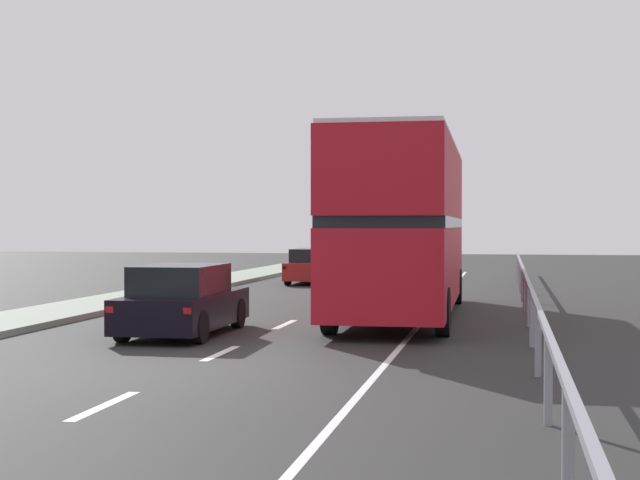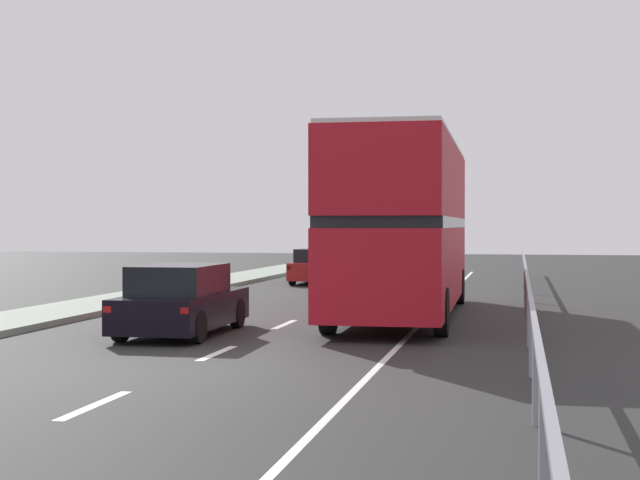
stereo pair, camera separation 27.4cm
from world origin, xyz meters
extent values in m
cube|color=#282828|center=(0.00, 0.00, -0.05)|extent=(75.83, 120.00, 0.10)
cube|color=silver|center=(0.00, -3.14, 0.00)|extent=(0.16, 1.98, 0.01)
cube|color=silver|center=(0.00, 1.79, 0.00)|extent=(0.16, 1.98, 0.01)
cube|color=silver|center=(0.00, 6.73, 0.00)|extent=(0.16, 1.98, 0.01)
cube|color=silver|center=(0.00, 11.66, 0.00)|extent=(0.16, 1.98, 0.01)
cube|color=silver|center=(0.00, 16.60, 0.00)|extent=(0.16, 1.98, 0.01)
cube|color=silver|center=(0.00, 21.53, 0.00)|extent=(0.16, 1.98, 0.01)
cube|color=silver|center=(0.00, 26.47, 0.00)|extent=(0.16, 1.98, 0.01)
cube|color=silver|center=(3.02, 9.00, 0.00)|extent=(0.12, 46.00, 0.01)
cube|color=gray|center=(5.41, 9.00, 1.02)|extent=(0.08, 42.00, 0.08)
cylinder|color=gray|center=(5.41, -6.75, 0.51)|extent=(0.10, 0.10, 1.02)
cylinder|color=gray|center=(5.41, -3.25, 0.51)|extent=(0.10, 0.10, 1.02)
cylinder|color=gray|center=(5.41, 0.25, 0.51)|extent=(0.10, 0.10, 1.02)
cylinder|color=gray|center=(5.41, 3.75, 0.51)|extent=(0.10, 0.10, 1.02)
cylinder|color=gray|center=(5.41, 7.25, 0.51)|extent=(0.10, 0.10, 1.02)
cylinder|color=gray|center=(5.41, 10.75, 0.51)|extent=(0.10, 0.10, 1.02)
cylinder|color=gray|center=(5.41, 14.25, 0.51)|extent=(0.10, 0.10, 1.02)
cylinder|color=gray|center=(5.41, 17.75, 0.51)|extent=(0.10, 0.10, 1.02)
cylinder|color=gray|center=(5.41, 21.25, 0.51)|extent=(0.10, 0.10, 1.02)
cylinder|color=gray|center=(5.41, 24.75, 0.51)|extent=(0.10, 0.10, 1.02)
cylinder|color=gray|center=(5.41, 28.25, 0.51)|extent=(0.10, 0.10, 1.02)
cube|color=#AC121F|center=(2.45, 9.04, 1.28)|extent=(2.72, 11.13, 1.86)
cube|color=black|center=(2.45, 9.04, 2.33)|extent=(2.73, 10.68, 0.24)
cube|color=#AC121F|center=(2.45, 9.04, 3.33)|extent=(2.72, 11.13, 1.77)
cube|color=silver|center=(2.45, 9.04, 4.26)|extent=(2.67, 10.90, 0.10)
cube|color=black|center=(2.35, 14.57, 1.37)|extent=(2.28, 0.08, 1.30)
cube|color=yellow|center=(2.35, 14.57, 3.77)|extent=(1.52, 0.07, 0.28)
cylinder|color=black|center=(1.21, 13.17, 0.50)|extent=(0.30, 1.00, 1.00)
cylinder|color=black|center=(3.55, 13.21, 0.50)|extent=(0.30, 1.00, 1.00)
cylinder|color=black|center=(1.34, 5.08, 0.50)|extent=(0.30, 1.00, 1.00)
cylinder|color=black|center=(3.68, 5.12, 0.50)|extent=(0.30, 1.00, 1.00)
cube|color=black|center=(-1.60, 4.41, 0.52)|extent=(1.81, 4.27, 0.68)
cube|color=black|center=(-1.60, 4.20, 1.16)|extent=(1.56, 2.36, 0.59)
cube|color=red|center=(-2.31, 2.31, 0.69)|extent=(0.16, 0.06, 0.12)
cube|color=red|center=(-0.80, 2.34, 0.69)|extent=(0.16, 0.06, 0.12)
cylinder|color=black|center=(-2.41, 5.81, 0.32)|extent=(0.21, 0.64, 0.64)
cylinder|color=black|center=(-0.86, 5.84, 0.32)|extent=(0.21, 0.64, 0.64)
cylinder|color=black|center=(-2.35, 2.98, 0.32)|extent=(0.21, 0.64, 0.64)
cylinder|color=black|center=(-0.79, 3.01, 0.32)|extent=(0.21, 0.64, 0.64)
cube|color=maroon|center=(-2.39, 21.95, 0.51)|extent=(1.82, 4.24, 0.67)
cube|color=black|center=(-2.38, 21.74, 1.10)|extent=(1.57, 2.35, 0.50)
cube|color=red|center=(-3.11, 19.86, 0.68)|extent=(0.16, 0.06, 0.12)
cube|color=red|center=(-1.58, 19.89, 0.68)|extent=(0.16, 0.06, 0.12)
cylinder|color=black|center=(-3.20, 23.34, 0.32)|extent=(0.21, 0.64, 0.64)
cylinder|color=black|center=(-1.63, 23.37, 0.32)|extent=(0.21, 0.64, 0.64)
cylinder|color=black|center=(-3.14, 20.53, 0.32)|extent=(0.21, 0.64, 0.64)
cylinder|color=black|center=(-1.57, 20.56, 0.32)|extent=(0.21, 0.64, 0.64)
camera|label=1|loc=(4.94, -14.22, 2.27)|focal=53.20mm
camera|label=2|loc=(5.21, -14.17, 2.27)|focal=53.20mm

